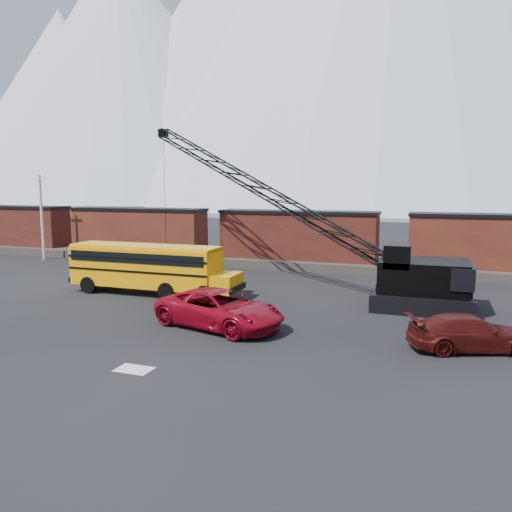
% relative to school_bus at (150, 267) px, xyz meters
% --- Properties ---
extents(ground, '(160.00, 160.00, 0.00)m').
position_rel_school_bus_xyz_m(ground, '(6.12, -7.98, -1.79)').
color(ground, black).
rests_on(ground, ground).
extents(mountain_ridge, '(800.00, 340.00, 240.00)m').
position_rel_school_bus_xyz_m(mountain_ridge, '(12.32, 274.80, 90.78)').
color(mountain_ridge, white).
rests_on(mountain_ridge, ground).
extents(gravel_berm, '(120.00, 5.00, 0.70)m').
position_rel_school_bus_xyz_m(gravel_berm, '(6.12, 14.02, -1.44)').
color(gravel_berm, '#49423C').
rests_on(gravel_berm, ground).
extents(boxcar_west_far, '(13.70, 3.10, 4.17)m').
position_rel_school_bus_xyz_m(boxcar_west_far, '(-25.88, 14.02, 0.97)').
color(boxcar_west_far, '#581D18').
rests_on(boxcar_west_far, gravel_berm).
extents(boxcar_west_near, '(13.70, 3.10, 4.17)m').
position_rel_school_bus_xyz_m(boxcar_west_near, '(-9.88, 14.02, 0.97)').
color(boxcar_west_near, '#481814').
rests_on(boxcar_west_near, gravel_berm).
extents(boxcar_mid, '(13.70, 3.10, 4.17)m').
position_rel_school_bus_xyz_m(boxcar_mid, '(6.12, 14.02, 0.97)').
color(boxcar_mid, '#581D18').
rests_on(boxcar_mid, gravel_berm).
extents(boxcar_east_near, '(13.70, 3.10, 4.17)m').
position_rel_school_bus_xyz_m(boxcar_east_near, '(22.12, 14.02, 0.97)').
color(boxcar_east_near, '#481814').
rests_on(boxcar_east_near, gravel_berm).
extents(utility_pole, '(1.40, 0.24, 8.00)m').
position_rel_school_bus_xyz_m(utility_pole, '(-17.88, 10.02, 2.36)').
color(utility_pole, silver).
rests_on(utility_pole, ground).
extents(snow_patch, '(1.40, 0.90, 0.02)m').
position_rel_school_bus_xyz_m(snow_patch, '(6.62, -11.98, -1.78)').
color(snow_patch, silver).
rests_on(snow_patch, ground).
extents(school_bus, '(11.65, 2.65, 3.19)m').
position_rel_school_bus_xyz_m(school_bus, '(0.00, 0.00, 0.00)').
color(school_bus, '#F29A05').
rests_on(school_bus, ground).
extents(red_pickup, '(7.28, 4.76, 1.86)m').
position_rel_school_bus_xyz_m(red_pickup, '(7.37, -5.57, -0.86)').
color(red_pickup, maroon).
rests_on(red_pickup, ground).
extents(maroon_suv, '(5.65, 3.83, 1.52)m').
position_rel_school_bus_xyz_m(maroon_suv, '(18.87, -5.13, -1.03)').
color(maroon_suv, '#3F0D0B').
rests_on(maroon_suv, ground).
extents(crawler_crane, '(23.58, 9.08, 11.68)m').
position_rel_school_bus_xyz_m(crawler_crane, '(5.90, 5.13, 4.90)').
color(crawler_crane, black).
rests_on(crawler_crane, ground).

